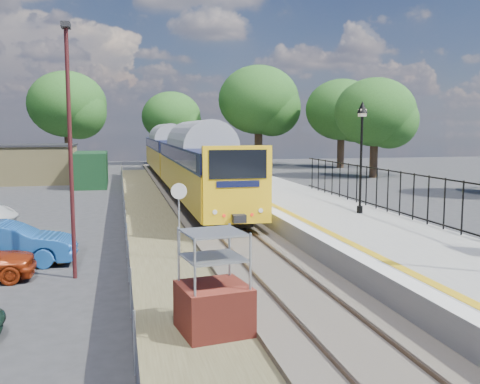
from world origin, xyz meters
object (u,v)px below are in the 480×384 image
object	(u,v)px
carpark_lamp	(70,136)
car_yellow	(5,245)
speed_sign	(179,209)
car_blue	(6,244)
victorian_lamp_north	(362,131)
brick_plinth	(214,285)
train	(179,156)

from	to	relation	value
carpark_lamp	car_yellow	bearing A→B (deg)	136.01
carpark_lamp	car_yellow	size ratio (longest dim) A/B	1.73
speed_sign	car_blue	xyz separation A→B (m)	(-5.48, 0.61, -1.04)
speed_sign	car_blue	bearing A→B (deg)	-174.60
car_blue	car_yellow	distance (m)	0.28
victorian_lamp_north	car_blue	xyz separation A→B (m)	(-13.29, -2.24, -3.59)
car_yellow	victorian_lamp_north	bearing A→B (deg)	-82.03
speed_sign	car_yellow	world-z (taller)	speed_sign
brick_plinth	carpark_lamp	xyz separation A→B (m)	(-3.24, 5.16, 3.07)
carpark_lamp	train	bearing A→B (deg)	76.63
brick_plinth	car_blue	xyz separation A→B (m)	(-5.49, 7.15, -0.38)
victorian_lamp_north	train	world-z (taller)	victorian_lamp_north
train	speed_sign	distance (m)	22.94
brick_plinth	car_yellow	world-z (taller)	brick_plinth
car_blue	car_yellow	size ratio (longest dim) A/B	1.02
brick_plinth	carpark_lamp	bearing A→B (deg)	122.18
brick_plinth	car_yellow	size ratio (longest dim) A/B	0.54
car_yellow	car_blue	bearing A→B (deg)	-163.01
car_blue	train	bearing A→B (deg)	-18.08
victorian_lamp_north	brick_plinth	bearing A→B (deg)	-129.72
victorian_lamp_north	speed_sign	bearing A→B (deg)	-159.93
train	brick_plinth	world-z (taller)	train
brick_plinth	car_blue	world-z (taller)	brick_plinth
train	car_blue	xyz separation A→B (m)	(-7.99, -22.18, -1.64)
train	car_yellow	xyz separation A→B (m)	(-8.07, -21.93, -1.73)
carpark_lamp	brick_plinth	bearing A→B (deg)	-57.82
brick_plinth	carpark_lamp	size ratio (longest dim) A/B	0.31
speed_sign	brick_plinth	bearing A→B (deg)	-78.21
speed_sign	carpark_lamp	xyz separation A→B (m)	(-3.24, -1.38, 2.41)
train	carpark_lamp	bearing A→B (deg)	-103.37
train	brick_plinth	xyz separation A→B (m)	(-2.50, -29.33, -1.25)
victorian_lamp_north	brick_plinth	world-z (taller)	victorian_lamp_north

